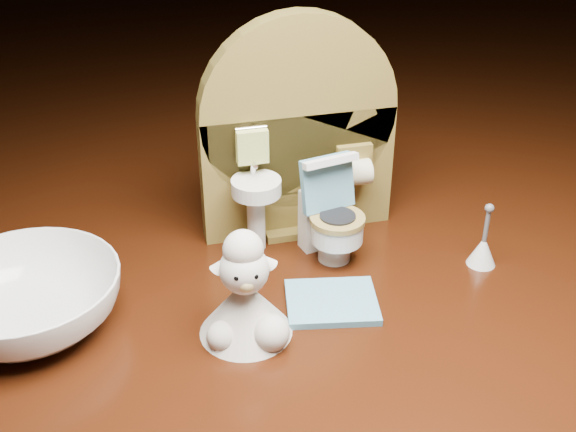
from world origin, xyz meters
TOP-DOWN VIEW (x-y plane):
  - backdrop_panel at (-0.00, 0.06)m, footprint 0.13×0.05m
  - toy_toilet at (0.01, 0.03)m, footprint 0.04×0.05m
  - bath_mat at (-0.00, -0.03)m, footprint 0.06×0.05m
  - toilet_brush at (0.10, -0.01)m, footprint 0.02×0.02m
  - plush_lamb at (-0.06, -0.04)m, footprint 0.05×0.05m
  - ceramic_bowl at (-0.17, -0.00)m, footprint 0.12×0.12m

SIDE VIEW (x-z plane):
  - bath_mat at x=0.00m, z-range 0.00..0.00m
  - toilet_brush at x=0.10m, z-range -0.01..0.03m
  - ceramic_bowl at x=-0.17m, z-range 0.00..0.03m
  - plush_lamb at x=-0.06m, z-range -0.01..0.06m
  - toy_toilet at x=0.01m, z-range -0.01..0.06m
  - backdrop_panel at x=0.00m, z-range -0.01..0.14m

